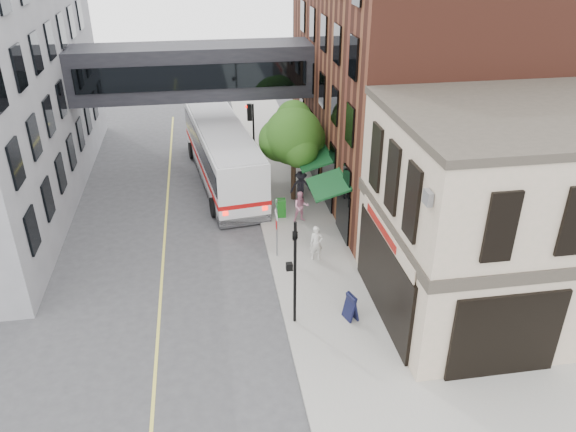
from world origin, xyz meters
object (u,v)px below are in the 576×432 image
object	(u,v)px
newspaper_box	(281,208)
sandwich_board	(351,307)
pedestrian_a	(316,243)
pedestrian_b	(301,207)
bus	(222,151)
pedestrian_c	(301,187)

from	to	relation	value
newspaper_box	sandwich_board	world-z (taller)	sandwich_board
newspaper_box	pedestrian_a	bearing A→B (deg)	-74.54
pedestrian_a	sandwich_board	distance (m)	4.65
pedestrian_b	sandwich_board	distance (m)	8.48
pedestrian_b	newspaper_box	bearing A→B (deg)	143.34
sandwich_board	newspaper_box	bearing A→B (deg)	80.92
pedestrian_a	pedestrian_b	xyz separation A→B (m)	(-0.03, 3.84, -0.01)
newspaper_box	sandwich_board	size ratio (longest dim) A/B	0.89
bus	sandwich_board	world-z (taller)	bus
pedestrian_b	pedestrian_c	world-z (taller)	pedestrian_c
pedestrian_a	bus	bearing A→B (deg)	110.19
pedestrian_b	newspaper_box	world-z (taller)	pedestrian_b
pedestrian_a	newspaper_box	world-z (taller)	pedestrian_a
pedestrian_a	newspaper_box	xyz separation A→B (m)	(-0.99, 4.55, -0.35)
sandwich_board	pedestrian_c	bearing A→B (deg)	72.35
bus	newspaper_box	distance (m)	6.38
pedestrian_b	pedestrian_a	bearing A→B (deg)	-89.97
pedestrian_a	sandwich_board	size ratio (longest dim) A/B	1.52
pedestrian_b	newspaper_box	xyz separation A→B (m)	(-0.97, 0.71, -0.35)
bus	pedestrian_c	bearing A→B (deg)	-44.02
pedestrian_a	pedestrian_b	world-z (taller)	pedestrian_a
pedestrian_c	pedestrian_b	bearing A→B (deg)	-99.27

